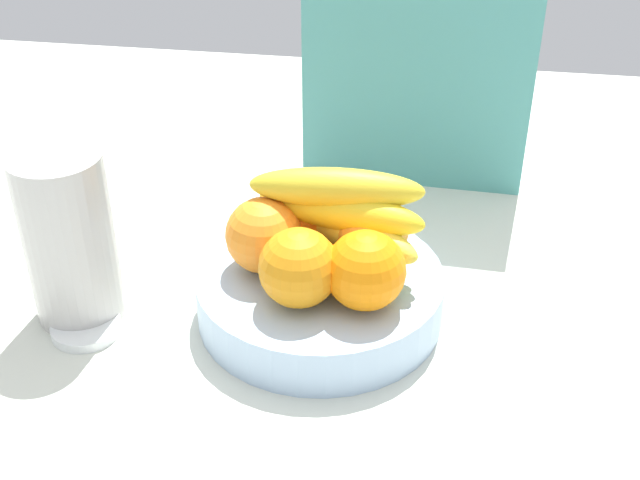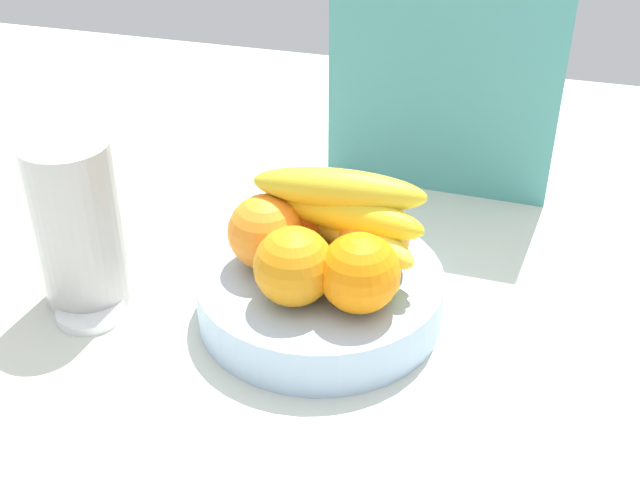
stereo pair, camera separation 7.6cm
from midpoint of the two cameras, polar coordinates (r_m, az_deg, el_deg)
name	(u,v)px [view 2 (the right image)]	position (r cm, az deg, el deg)	size (l,w,h in cm)	color
ground_plane	(303,316)	(88.70, 1.26, -5.26)	(180.00, 140.00, 3.00)	silver
fruit_bowl	(320,294)	(85.09, 2.55, -3.77)	(24.84, 24.84, 5.08)	#A7C3DF
orange_front_left	(294,266)	(77.90, 0.98, -1.89)	(7.61, 7.61, 7.61)	orange
orange_front_right	(360,273)	(77.36, 5.50, -2.34)	(7.61, 7.61, 7.61)	orange
orange_center	(372,235)	(82.81, 6.16, 0.25)	(7.61, 7.61, 7.61)	orange
orange_back_left	(313,213)	(85.88, 2.04, 1.75)	(7.61, 7.61, 7.61)	orange
orange_back_right	(266,232)	(82.84, -1.10, 0.47)	(7.61, 7.61, 7.61)	orange
banana_bunch	(345,219)	(82.21, 4.33, 1.33)	(17.89, 15.15, 10.60)	yellow
cutting_board	(445,54)	(102.52, 10.61, 12.28)	(28.00, 1.80, 36.00)	teal
thermos_tumbler	(78,223)	(86.37, -13.71, 1.02)	(8.92, 8.92, 18.04)	#BAB8B4
jar_lid	(90,312)	(88.24, -12.96, -4.84)	(6.92, 6.92, 1.03)	white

